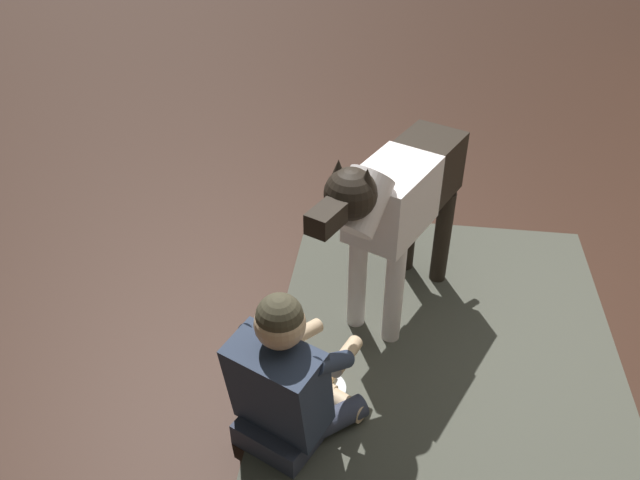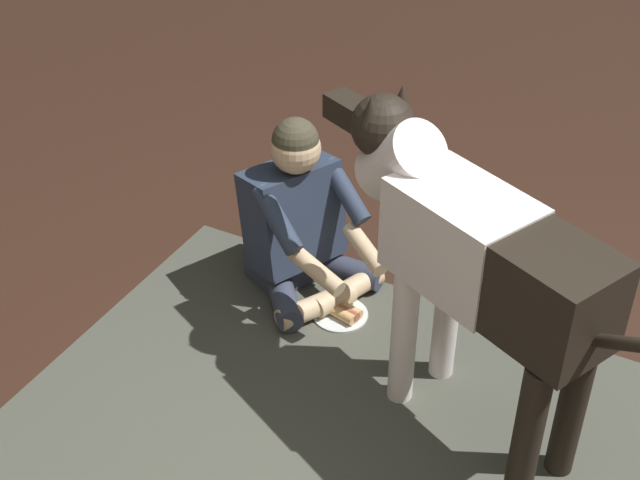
{
  "view_description": "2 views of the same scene",
  "coord_description": "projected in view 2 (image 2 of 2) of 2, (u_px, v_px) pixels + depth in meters",
  "views": [
    {
      "loc": [
        2.67,
        -0.41,
        2.41
      ],
      "look_at": [
        0.12,
        -0.75,
        0.58
      ],
      "focal_mm": 35.91,
      "sensor_mm": 36.0,
      "label": 1
    },
    {
      "loc": [
        -0.69,
        1.9,
        2.45
      ],
      "look_at": [
        0.54,
        -0.44,
        0.56
      ],
      "focal_mm": 49.42,
      "sensor_mm": 36.0,
      "label": 2
    }
  ],
  "objects": [
    {
      "name": "ground_plane",
      "position": [
        399.0,
        478.0,
        3.05
      ],
      "size": [
        15.73,
        15.73,
        0.0
      ],
      "primitive_type": "plane",
      "color": "#331E15"
    },
    {
      "name": "area_rug",
      "position": [
        345.0,
        436.0,
        3.2
      ],
      "size": [
        2.42,
        1.79,
        0.01
      ],
      "primitive_type": "cube",
      "color": "#46483E",
      "rests_on": "ground"
    },
    {
      "name": "person_sitting_on_floor",
      "position": [
        300.0,
        222.0,
        3.75
      ],
      "size": [
        0.7,
        0.62,
        0.81
      ],
      "color": "#33384C",
      "rests_on": "ground"
    },
    {
      "name": "large_dog",
      "position": [
        472.0,
        254.0,
        2.89
      ],
      "size": [
        1.32,
        0.72,
        1.14
      ],
      "color": "silver",
      "rests_on": "ground"
    },
    {
      "name": "hot_dog_on_plate",
      "position": [
        340.0,
        311.0,
        3.74
      ],
      "size": [
        0.24,
        0.24,
        0.06
      ],
      "color": "silver",
      "rests_on": "ground"
    }
  ]
}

